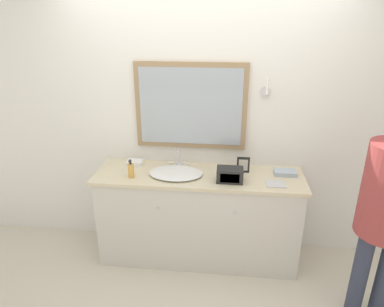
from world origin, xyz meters
TOP-DOWN VIEW (x-y plane):
  - ground_plane at (0.00, 0.00)m, footprint 14.00×14.00m
  - wall_back at (-0.00, 0.61)m, footprint 8.00×0.18m
  - vanity_counter at (0.00, 0.31)m, footprint 1.88×0.55m
  - sink_basin at (-0.20, 0.29)m, footprint 0.48×0.40m
  - soap_bottle at (-0.59, 0.19)m, footprint 0.05×0.05m
  - appliance_box at (0.28, 0.20)m, footprint 0.23×0.14m
  - picture_frame at (0.39, 0.40)m, footprint 0.11×0.01m
  - hand_towel_near_sink at (-0.63, 0.46)m, footprint 0.15×0.11m
  - hand_towel_far_corner at (0.77, 0.39)m, footprint 0.20×0.12m
  - metal_tray at (0.66, 0.18)m, footprint 0.16×0.13m

SIDE VIEW (x-z plane):
  - ground_plane at x=0.00m, z-range 0.00..0.00m
  - vanity_counter at x=0.00m, z-range 0.00..0.89m
  - metal_tray at x=0.66m, z-range 0.89..0.90m
  - hand_towel_near_sink at x=-0.63m, z-range 0.89..0.92m
  - sink_basin at x=-0.20m, z-range 0.82..0.99m
  - hand_towel_far_corner at x=0.77m, z-range 0.89..0.92m
  - appliance_box at x=0.28m, z-range 0.89..1.01m
  - soap_bottle at x=-0.59m, z-range 0.87..1.04m
  - picture_frame at x=0.39m, z-range 0.89..1.03m
  - wall_back at x=0.00m, z-range 0.00..2.55m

